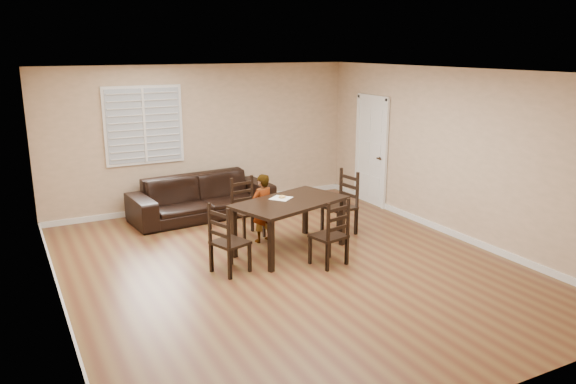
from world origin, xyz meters
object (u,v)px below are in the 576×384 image
Objects in this scene: chair_left at (223,243)px; child at (262,208)px; chair_near at (244,209)px; chair_far at (334,237)px; chair_right at (345,204)px; sofa at (202,197)px; dining_table at (290,206)px; donut at (282,196)px.

chair_left is 1.42m from child.
chair_far is (0.56, -1.87, 0.01)m from chair_near.
chair_near is at bearing -120.42° from chair_right.
chair_right is at bearing -92.21° from chair_left.
sofa is (-0.84, 3.14, -0.07)m from chair_far.
dining_table reaches higher than sofa.
donut is at bearing -80.17° from sofa.
child is 0.43× the size of sofa.
chair_left reaches higher than donut.
chair_left is 0.94× the size of chair_right.
chair_far is 9.19× the size of donut.
chair_right is at bearing -1.01° from dining_table.
child is at bearing -81.56° from sofa.
dining_table is at bearing -80.45° from sofa.
chair_right is 1.43m from child.
chair_near reaches higher than donut.
child reaches higher than dining_table.
child reaches higher than chair_left.
sofa is (-0.58, 2.29, -0.33)m from dining_table.
donut is 0.04× the size of sofa.
chair_far is 0.99× the size of chair_left.
sofa is (0.63, 2.68, -0.07)m from chair_left.
donut is (-0.04, 0.19, 0.11)m from dining_table.
chair_left reaches higher than chair_far.
chair_right reaches higher than sofa.
chair_far reaches higher than chair_near.
chair_near reaches higher than dining_table.
dining_table is 1.72× the size of child.
chair_left is 9.26× the size of donut.
chair_far is at bearing -126.66° from chair_left.
dining_table is 1.10m from chair_near.
chair_right is at bearing 156.52° from child.
donut is (0.15, -0.40, 0.27)m from child.
child is 10.31× the size of donut.
sofa is at bearing 104.58° from donut.
sofa is (-1.82, 1.93, -0.10)m from chair_right.
sofa is at bearing -144.02° from chair_right.
child is (1.03, 0.97, 0.10)m from chair_left.
chair_right is 9.89× the size of donut.
chair_left is at bearing 28.46° from child.
dining_table is 1.30m from chair_left.
donut is at bearing -86.46° from chair_far.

